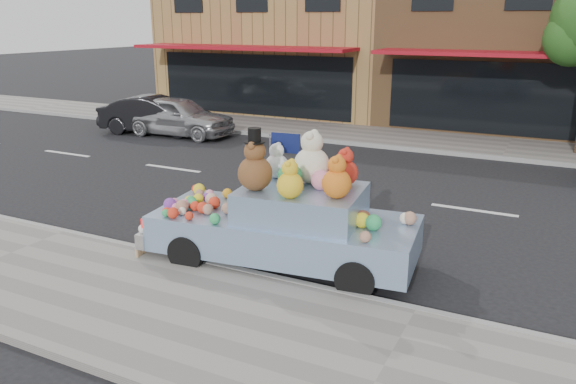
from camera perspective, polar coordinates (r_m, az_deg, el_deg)
The scene contains 10 objects.
ground at distance 12.68m, azimuth 18.37°, elevation -1.79°, with size 120.00×120.00×0.00m, color black.
near_sidewalk at distance 6.85m, azimuth 9.71°, elevation -17.38°, with size 60.00×3.00×0.12m, color gray.
far_sidewalk at distance 18.93m, azimuth 21.39°, elevation 4.16°, with size 60.00×3.00×0.12m, color gray.
near_kerb at distance 8.10m, azimuth 12.90°, elevation -11.74°, with size 60.00×0.12×0.13m, color gray.
far_kerb at distance 17.47m, azimuth 20.89°, elevation 3.22°, with size 60.00×0.12×0.13m, color gray.
storefront_left at distance 26.56m, azimuth 0.81°, elevation 16.50°, with size 10.00×9.80×7.30m.
storefront_mid at distance 23.99m, azimuth 23.71°, elevation 15.07°, with size 10.00×9.80×7.30m.
car_silver at distance 20.18m, azimuth -11.14°, elevation 7.58°, with size 1.64×4.07×1.39m, color #A6A6AA.
car_dark at distance 20.71m, azimuth -13.26°, elevation 7.60°, with size 1.40×4.03×1.33m, color black.
art_car at distance 9.17m, azimuth -0.22°, elevation -2.73°, with size 4.64×2.22×2.34m.
Camera 1 is at (1.48, -11.97, 3.91)m, focal length 35.00 mm.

